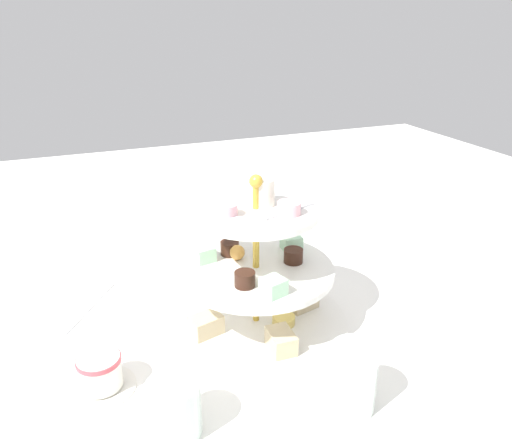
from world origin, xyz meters
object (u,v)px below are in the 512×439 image
Objects in this scene: water_glass_mid_back at (353,378)px; water_glass_short_left at (174,408)px; butter_knife_left at (397,284)px; tiered_serving_stand at (256,281)px; teacup_with_saucer at (100,374)px; butter_knife_right at (89,306)px; water_glass_tall_right at (222,230)px.

water_glass_short_left is at bearing 168.91° from water_glass_mid_back.
tiered_serving_stand is at bearing 96.90° from butter_knife_left.
teacup_with_saucer is 0.22m from butter_knife_right.
teacup_with_saucer is 0.99× the size of water_glass_mid_back.
teacup_with_saucer is 0.53× the size of butter_knife_left.
butter_knife_left is at bearing 4.63° from tiered_serving_stand.
butter_knife_left is at bearing 110.00° from butter_knife_right.
tiered_serving_stand is 0.30m from butter_knife_left.
butter_knife_right is 0.47m from water_glass_mid_back.
butter_knife_left is at bearing 8.87° from teacup_with_saucer.
tiered_serving_stand is at bearing 91.69° from butter_knife_right.
water_glass_short_left reaches higher than teacup_with_saucer.
teacup_with_saucer is at bearing 33.88° from butter_knife_right.
water_glass_tall_right is 0.45m from water_glass_mid_back.
teacup_with_saucer reaches higher than butter_knife_right.
water_glass_tall_right reaches higher than butter_knife_right.
teacup_with_saucer reaches higher than butter_knife_left.
water_glass_mid_back is (0.02, -0.45, -0.02)m from water_glass_tall_right.
water_glass_tall_right is (0.02, 0.24, -0.02)m from tiered_serving_stand.
butter_knife_right is at bearing 128.49° from water_glass_mid_back.
teacup_with_saucer is at bearing -131.71° from water_glass_tall_right.
tiered_serving_stand is 1.73× the size of butter_knife_left.
water_glass_short_left is at bearing 115.02° from butter_knife_left.
butter_knife_left is (0.27, -0.22, -0.06)m from water_glass_tall_right.
teacup_with_saucer is at bearing 152.42° from water_glass_mid_back.
water_glass_short_left is 0.42× the size of butter_knife_left.
water_glass_mid_back is (0.04, -0.21, -0.03)m from tiered_serving_stand.
water_glass_tall_right is 0.77× the size of butter_knife_right.
butter_knife_left and butter_knife_right have the same top height.
water_glass_tall_right is 0.29m from butter_knife_right.
water_glass_short_left reaches higher than butter_knife_right.
water_glass_short_left is 0.13m from teacup_with_saucer.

